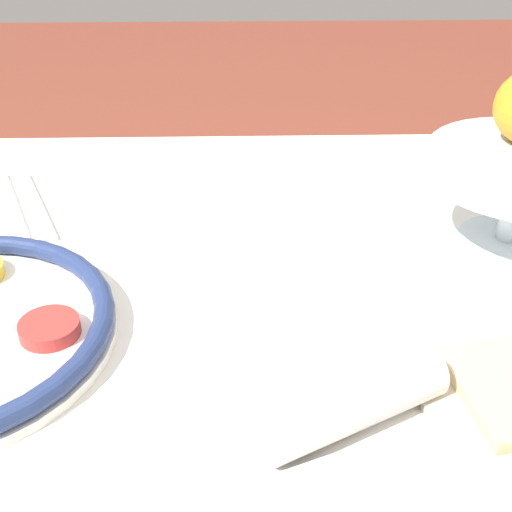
% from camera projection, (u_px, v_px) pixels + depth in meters
% --- Properties ---
extents(napkin_roll, '(0.16, 0.12, 0.05)m').
position_uv_depth(napkin_roll, '(352.00, 401.00, 0.56)').
color(napkin_roll, white).
rests_on(napkin_roll, dining_table).
extents(fork_left, '(0.09, 0.18, 0.01)m').
position_uv_depth(fork_left, '(9.00, 206.00, 0.88)').
color(fork_left, silver).
rests_on(fork_left, dining_table).
extents(fork_right, '(0.09, 0.18, 0.01)m').
position_uv_depth(fork_right, '(34.00, 205.00, 0.88)').
color(fork_right, silver).
rests_on(fork_right, dining_table).
extents(spoon, '(0.17, 0.08, 0.01)m').
position_uv_depth(spoon, '(351.00, 461.00, 0.54)').
color(spoon, silver).
rests_on(spoon, dining_table).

